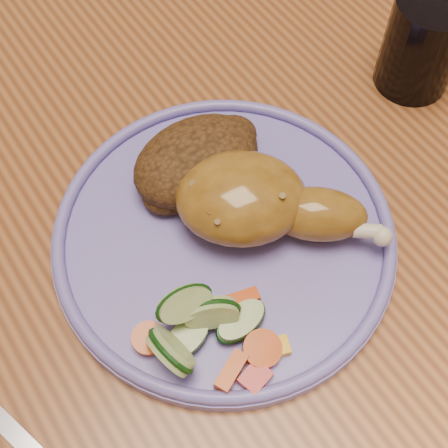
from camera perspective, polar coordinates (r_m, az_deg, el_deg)
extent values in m
plane|color=brown|center=(1.22, -0.64, -15.71)|extent=(4.00, 4.00, 0.00)
cube|color=brown|center=(0.54, -1.40, 3.73)|extent=(0.90, 1.40, 0.04)
cube|color=#4C2D16|center=(1.11, -17.45, 14.62)|extent=(0.42, 0.42, 0.04)
cylinder|color=#4C2D16|center=(1.16, -18.67, -2.42)|extent=(0.04, 0.04, 0.41)
cylinder|color=#4C2D16|center=(1.20, -3.44, 6.02)|extent=(0.04, 0.04, 0.41)
cylinder|color=#4C2D16|center=(1.42, -11.52, 15.66)|extent=(0.04, 0.04, 0.41)
cylinder|color=#6C5FB5|center=(0.48, 0.00, -1.25)|extent=(0.26, 0.26, 0.01)
torus|color=#6C5FB5|center=(0.47, 0.00, -0.61)|extent=(0.26, 0.26, 0.01)
ellipsoid|color=#8F611E|center=(0.46, 1.56, 2.39)|extent=(0.13, 0.12, 0.05)
ellipsoid|color=#8F611E|center=(0.47, 8.48, 0.89)|extent=(0.09, 0.08, 0.04)
sphere|color=beige|center=(0.47, 14.27, -1.10)|extent=(0.01, 0.01, 0.01)
ellipsoid|color=#482B12|center=(0.49, -2.55, 5.81)|extent=(0.11, 0.08, 0.05)
ellipsoid|color=#482B12|center=(0.51, 0.26, 7.77)|extent=(0.05, 0.04, 0.03)
ellipsoid|color=#482B12|center=(0.49, -5.07, 2.90)|extent=(0.04, 0.04, 0.02)
cube|color=#A50A05|center=(0.43, 2.88, -13.87)|extent=(0.02, 0.02, 0.01)
cube|color=#E5A507|center=(0.44, 4.91, -11.13)|extent=(0.02, 0.02, 0.01)
cube|color=#D53D07|center=(0.43, 0.68, -13.36)|extent=(0.03, 0.02, 0.01)
cylinder|color=#D53D07|center=(0.44, -6.94, -10.37)|extent=(0.02, 0.02, 0.01)
cylinder|color=#D53D07|center=(0.43, 3.49, -11.36)|extent=(0.03, 0.03, 0.01)
cube|color=#D53D07|center=(0.45, 1.62, -6.93)|extent=(0.03, 0.02, 0.01)
cylinder|color=#ACBD7B|center=(0.43, -3.46, -10.35)|extent=(0.05, 0.05, 0.02)
cylinder|color=#ACBD7B|center=(0.42, -3.68, -7.27)|extent=(0.04, 0.04, 0.03)
cylinder|color=#ACBD7B|center=(0.42, -4.89, -11.48)|extent=(0.03, 0.04, 0.04)
cylinder|color=#ACBD7B|center=(0.43, -1.20, -8.10)|extent=(0.04, 0.04, 0.04)
cylinder|color=#ACBD7B|center=(0.44, 1.55, -8.90)|extent=(0.04, 0.04, 0.01)
cylinder|color=black|center=(0.58, 17.70, 15.45)|extent=(0.07, 0.07, 0.09)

